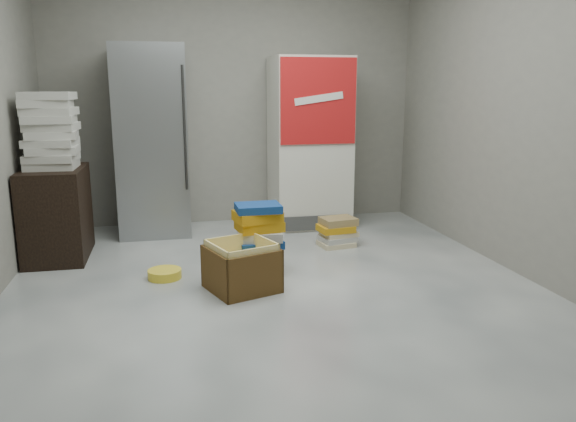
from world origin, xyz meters
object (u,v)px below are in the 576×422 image
(phonebook_stack_main, at_px, (258,239))
(coke_cooler, at_px, (309,143))
(steel_fridge, at_px, (152,141))
(cardboard_box, at_px, (242,270))
(wood_shelf, at_px, (57,213))

(phonebook_stack_main, bearing_deg, coke_cooler, 58.60)
(steel_fridge, height_order, coke_cooler, steel_fridge)
(coke_cooler, bearing_deg, phonebook_stack_main, -117.93)
(coke_cooler, bearing_deg, steel_fridge, 179.82)
(coke_cooler, height_order, cardboard_box, coke_cooler)
(cardboard_box, bearing_deg, phonebook_stack_main, 42.59)
(cardboard_box, bearing_deg, coke_cooler, 42.40)
(phonebook_stack_main, bearing_deg, cardboard_box, -121.16)
(steel_fridge, relative_size, wood_shelf, 2.37)
(steel_fridge, bearing_deg, wood_shelf, -138.69)
(coke_cooler, xyz_separation_m, phonebook_stack_main, (-0.81, -1.54, -0.62))
(phonebook_stack_main, xyz_separation_m, cardboard_box, (-0.19, -0.35, -0.14))
(phonebook_stack_main, height_order, cardboard_box, phonebook_stack_main)
(steel_fridge, bearing_deg, cardboard_box, -71.10)
(coke_cooler, relative_size, wood_shelf, 2.25)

